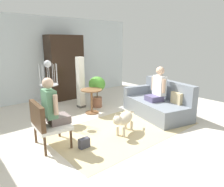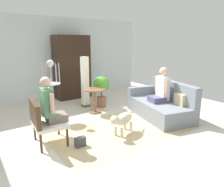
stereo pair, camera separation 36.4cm
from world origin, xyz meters
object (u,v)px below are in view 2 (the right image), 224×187
armchair (43,120)px  person_on_couch (161,88)px  bird_cage_stand (52,89)px  handbag (80,142)px  armoire_cabinet (72,67)px  column_lamp (85,82)px  person_on_armchair (50,104)px  potted_plant (101,87)px  round_end_table (95,97)px  couch (161,105)px  dog (122,120)px

armchair → person_on_couch: (2.91, -0.22, 0.26)m
bird_cage_stand → handbag: 1.72m
armoire_cabinet → column_lamp: bearing=-97.7°
armchair → handbag: size_ratio=4.26×
bird_cage_stand → handbag: bearing=-93.3°
person_on_armchair → potted_plant: bearing=34.4°
bird_cage_stand → column_lamp: 1.31m
bird_cage_stand → potted_plant: bearing=9.4°
person_on_couch → round_end_table: person_on_couch is taller
armoire_cabinet → potted_plant: bearing=-81.8°
column_lamp → handbag: bearing=-121.0°
round_end_table → bird_cage_stand: 1.18m
person_on_couch → potted_plant: person_on_couch is taller
couch → armchair: 2.98m
round_end_table → potted_plant: (0.44, 0.35, 0.16)m
couch → person_on_armchair: (-2.82, 0.19, 0.47)m
armchair → bird_cage_stand: 1.29m
person_on_armchair → person_on_couch: bearing=-4.3°
potted_plant → person_on_couch: bearing=-64.3°
couch → bird_cage_stand: bird_cage_stand is taller
dog → potted_plant: (0.69, 1.86, 0.27)m
dog → column_lamp: (0.32, 2.15, 0.41)m
person_on_couch → column_lamp: (-1.14, 1.88, -0.03)m
armchair → column_lamp: (1.77, 1.65, 0.23)m
person_on_couch → handbag: person_on_couch is taller
couch → person_on_armchair: bearing=176.1°
couch → bird_cage_stand: (-2.37, 1.31, 0.49)m
dog → column_lamp: column_lamp is taller
armchair → handbag: armchair is taller
couch → person_on_armchair: size_ratio=2.30×
armchair → handbag: 0.79m
person_on_couch → armoire_cabinet: size_ratio=0.42×
person_on_armchair → potted_plant: 2.44m
round_end_table → person_on_couch: bearing=-45.8°
armchair → dog: size_ratio=1.03×
person_on_couch → bird_cage_stand: (-2.32, 1.33, 0.03)m
dog → handbag: dog is taller
handbag → armoire_cabinet: bearing=66.6°
person_on_armchair → round_end_table: (1.57, 1.03, -0.34)m
round_end_table → armoire_cabinet: 1.94m
armoire_cabinet → person_on_armchair: bearing=-122.1°
armchair → person_on_armchair: bearing=-5.6°
round_end_table → potted_plant: bearing=38.4°
armchair → column_lamp: size_ratio=0.58×
couch → armchair: (-2.97, 0.20, 0.20)m
armoire_cabinet → round_end_table: bearing=-97.0°
couch → potted_plant: bearing=117.5°
dog → armoire_cabinet: bearing=81.9°
dog → potted_plant: size_ratio=0.91×
couch → armoire_cabinet: 3.30m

